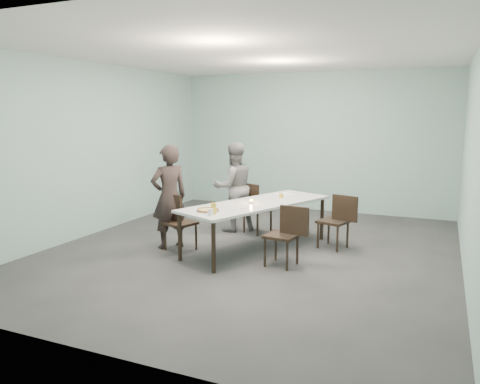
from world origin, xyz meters
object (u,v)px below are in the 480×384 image
at_px(chair_far_left, 254,205).
at_px(tealight, 251,202).
at_px(chair_near_right, 287,231).
at_px(pizza, 208,210).
at_px(side_plate, 242,207).
at_px(water_tumbler, 210,212).
at_px(chair_near_left, 177,218).
at_px(amber_tumbler, 281,195).
at_px(table, 257,206).
at_px(diner_far, 234,187).
at_px(beer_glass, 214,209).
at_px(diner_near, 169,197).
at_px(chair_far_right, 338,218).

height_order(chair_far_left, tealight, chair_far_left).
height_order(chair_near_right, pizza, chair_near_right).
xyz_separation_m(pizza, side_plate, (0.32, 0.46, -0.01)).
distance_m(chair_near_right, water_tumbler, 1.10).
relative_size(chair_near_left, amber_tumbler, 10.88).
height_order(table, side_plate, side_plate).
bearing_deg(table, chair_far_left, 113.44).
bearing_deg(pizza, chair_far_left, 91.54).
xyz_separation_m(table, amber_tumbler, (0.22, 0.54, 0.10)).
bearing_deg(chair_near_right, amber_tumbler, -60.36).
distance_m(chair_near_left, pizza, 0.91).
relative_size(diner_far, beer_glass, 10.76).
height_order(chair_far_left, diner_far, diner_far).
bearing_deg(diner_near, diner_far, -163.43).
distance_m(chair_far_left, diner_near, 1.73).
relative_size(water_tumbler, amber_tumbler, 1.12).
bearing_deg(chair_far_right, tealight, 43.35).
relative_size(chair_far_right, amber_tumbler, 10.88).
bearing_deg(beer_glass, water_tumbler, -86.71).
height_order(beer_glass, water_tumbler, beer_glass).
distance_m(diner_near, water_tumbler, 1.26).
height_order(diner_near, beer_glass, diner_near).
bearing_deg(amber_tumbler, beer_glass, -106.32).
relative_size(chair_near_left, tealight, 15.54).
relative_size(diner_near, tealight, 29.33).
bearing_deg(tealight, water_tumbler, -99.75).
relative_size(chair_far_left, diner_far, 0.54).
bearing_deg(chair_far_left, diner_near, -97.32).
xyz_separation_m(chair_far_left, diner_near, (-0.87, -1.46, 0.32)).
xyz_separation_m(chair_far_left, amber_tumbler, (0.65, -0.46, 0.29)).
relative_size(table, pizza, 8.08).
relative_size(chair_far_left, water_tumbler, 9.67).
distance_m(pizza, beer_glass, 0.19).
relative_size(table, chair_near_left, 3.16).
bearing_deg(table, water_tumbler, -101.64).
xyz_separation_m(diner_near, tealight, (1.25, 0.36, -0.05)).
xyz_separation_m(chair_far_right, pizza, (-1.55, -1.44, 0.27)).
xyz_separation_m(side_plate, water_tumbler, (-0.17, -0.68, 0.04)).
bearing_deg(water_tumbler, pizza, 124.75).
xyz_separation_m(chair_near_left, chair_far_right, (2.31, 1.02, 0.00)).
xyz_separation_m(chair_near_left, diner_far, (0.32, 1.45, 0.31)).
bearing_deg(tealight, diner_far, 125.92).
relative_size(side_plate, beer_glass, 1.20).
distance_m(pizza, water_tumbler, 0.27).
distance_m(chair_near_right, amber_tumbler, 1.29).
height_order(table, chair_far_left, chair_far_left).
bearing_deg(diner_near, chair_far_left, -175.63).
relative_size(chair_far_left, tealight, 15.54).
height_order(pizza, tealight, tealight).
relative_size(chair_near_right, diner_far, 0.54).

